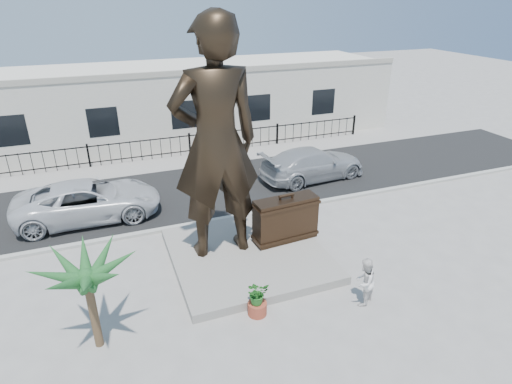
% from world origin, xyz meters
% --- Properties ---
extents(ground, '(100.00, 100.00, 0.00)m').
position_xyz_m(ground, '(0.00, 0.00, 0.00)').
color(ground, '#9E9991').
rests_on(ground, ground).
extents(street, '(40.00, 7.00, 0.01)m').
position_xyz_m(street, '(0.00, 8.00, 0.01)').
color(street, black).
rests_on(street, ground).
extents(curb, '(40.00, 0.25, 0.12)m').
position_xyz_m(curb, '(0.00, 4.50, 0.06)').
color(curb, '#A5A399').
rests_on(curb, ground).
extents(far_sidewalk, '(40.00, 2.50, 0.02)m').
position_xyz_m(far_sidewalk, '(0.00, 12.00, 0.01)').
color(far_sidewalk, '#9E9991').
rests_on(far_sidewalk, ground).
extents(plinth, '(5.20, 5.20, 0.30)m').
position_xyz_m(plinth, '(-0.50, 1.50, 0.15)').
color(plinth, gray).
rests_on(plinth, ground).
extents(fence, '(22.00, 0.10, 1.20)m').
position_xyz_m(fence, '(0.00, 12.80, 0.60)').
color(fence, black).
rests_on(fence, ground).
extents(building, '(28.00, 7.00, 4.40)m').
position_xyz_m(building, '(0.00, 17.00, 2.20)').
color(building, silver).
rests_on(building, ground).
extents(statue, '(2.89, 1.90, 7.90)m').
position_xyz_m(statue, '(-1.36, 2.02, 4.25)').
color(statue, black).
rests_on(statue, plinth).
extents(suitcase, '(2.38, 0.91, 1.64)m').
position_xyz_m(suitcase, '(1.07, 1.80, 1.12)').
color(suitcase, '#2F1F13').
rests_on(suitcase, plinth).
extents(tourist, '(0.95, 0.90, 1.55)m').
position_xyz_m(tourist, '(1.93, -1.99, 0.77)').
color(tourist, white).
rests_on(tourist, ground).
extents(car_white, '(5.80, 2.74, 1.60)m').
position_xyz_m(car_white, '(-5.61, 6.66, 0.81)').
color(car_white, silver).
rests_on(car_white, street).
extents(car_silver, '(5.60, 2.70, 1.57)m').
position_xyz_m(car_silver, '(5.01, 7.15, 0.80)').
color(car_silver, '#A4A6A9').
rests_on(car_silver, street).
extents(worker, '(1.10, 0.73, 1.60)m').
position_xyz_m(worker, '(0.67, 12.06, 0.82)').
color(worker, '#E23C0B').
rests_on(worker, far_sidewalk).
extents(palm_tree, '(1.80, 1.80, 3.20)m').
position_xyz_m(palm_tree, '(-5.60, -0.95, 0.00)').
color(palm_tree, '#1D5022').
rests_on(palm_tree, ground).
extents(planter, '(0.56, 0.56, 0.40)m').
position_xyz_m(planter, '(-1.22, -1.32, 0.20)').
color(planter, '#9B3D29').
rests_on(planter, ground).
extents(shrub, '(0.69, 0.62, 0.71)m').
position_xyz_m(shrub, '(-1.22, -1.32, 0.75)').
color(shrub, '#256821').
rests_on(shrub, planter).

